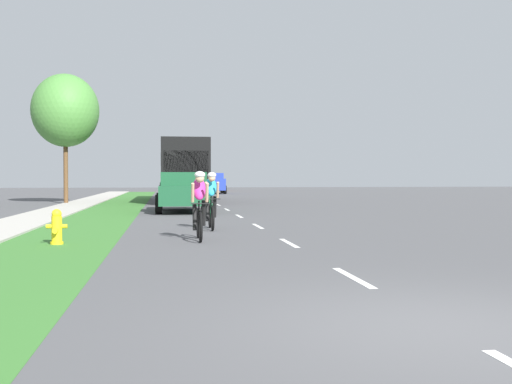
{
  "coord_description": "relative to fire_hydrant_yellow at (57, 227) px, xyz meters",
  "views": [
    {
      "loc": [
        -2.65,
        -5.52,
        1.45
      ],
      "look_at": [
        0.87,
        18.64,
        0.85
      ],
      "focal_mm": 43.12,
      "sensor_mm": 36.0,
      "label": 1
    }
  ],
  "objects": [
    {
      "name": "ground_plane",
      "position": [
        4.99,
        11.89,
        -0.37
      ],
      "size": [
        120.0,
        120.0,
        0.0
      ],
      "primitive_type": "plane",
      "color": "#4C4C4F"
    },
    {
      "name": "grass_verge",
      "position": [
        0.0,
        11.89,
        -0.37
      ],
      "size": [
        2.5,
        70.0,
        0.01
      ],
      "primitive_type": "cube",
      "color": "#38722D",
      "rests_on": "ground_plane"
    },
    {
      "name": "sidewalk_concrete",
      "position": [
        -2.21,
        11.89,
        -0.37
      ],
      "size": [
        1.91,
        70.0,
        0.1
      ],
      "primitive_type": "cube",
      "color": "#B2ADA3",
      "rests_on": "ground_plane"
    },
    {
      "name": "lane_markings_center",
      "position": [
        4.99,
        15.89,
        -0.37
      ],
      "size": [
        0.12,
        53.13,
        0.01
      ],
      "color": "white",
      "rests_on": "ground_plane"
    },
    {
      "name": "fire_hydrant_yellow",
      "position": [
        0.0,
        0.0,
        0.0
      ],
      "size": [
        0.44,
        0.38,
        0.76
      ],
      "color": "yellow",
      "rests_on": "ground_plane"
    },
    {
      "name": "cyclist_lead",
      "position": [
        3.08,
        0.41,
        0.44
      ],
      "size": [
        0.42,
        1.72,
        1.58
      ],
      "color": "black",
      "rests_on": "ground_plane"
    },
    {
      "name": "cyclist_trailing",
      "position": [
        3.56,
        3.29,
        0.44
      ],
      "size": [
        0.42,
        1.72,
        1.58
      ],
      "color": "black",
      "rests_on": "ground_plane"
    },
    {
      "name": "pickup_dark_green",
      "position": [
        3.01,
        12.03,
        0.46
      ],
      "size": [
        2.22,
        5.1,
        1.64
      ],
      "color": "#194C2D",
      "rests_on": "ground_plane"
    },
    {
      "name": "bus_black",
      "position": [
        3.31,
        23.18,
        1.61
      ],
      "size": [
        2.78,
        11.6,
        3.48
      ],
      "color": "black",
      "rests_on": "ground_plane"
    },
    {
      "name": "suv_blue",
      "position": [
        6.33,
        40.1,
        0.58
      ],
      "size": [
        2.15,
        4.7,
        1.79
      ],
      "color": "#23389E",
      "rests_on": "ground_plane"
    },
    {
      "name": "sedan_red",
      "position": [
        7.02,
        51.61,
        0.4
      ],
      "size": [
        1.98,
        4.3,
        1.52
      ],
      "color": "red",
      "rests_on": "ground_plane"
    },
    {
      "name": "street_tree_near",
      "position": [
        -3.06,
        20.74,
        4.66
      ],
      "size": [
        3.58,
        3.58,
        7.01
      ],
      "color": "brown",
      "rests_on": "ground_plane"
    }
  ]
}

